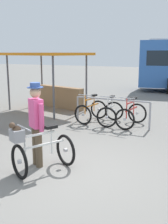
{
  "coord_description": "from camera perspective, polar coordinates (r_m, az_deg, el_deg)",
  "views": [
    {
      "loc": [
        2.62,
        -4.34,
        2.29
      ],
      "look_at": [
        -0.25,
        0.97,
        1.0
      ],
      "focal_mm": 44.33,
      "sensor_mm": 36.0,
      "label": 1
    }
  ],
  "objects": [
    {
      "name": "ground_plane",
      "position": [
        5.56,
        -2.55,
        -12.26
      ],
      "size": [
        80.0,
        80.0,
        0.0
      ],
      "primitive_type": "plane",
      "color": "slate"
    },
    {
      "name": "bike_rack_rail",
      "position": [
        8.83,
        5.75,
        1.24
      ],
      "size": [
        2.51,
        0.14,
        0.88
      ],
      "color": "#99999E",
      "rests_on": "ground"
    },
    {
      "name": "racked_bike_orange",
      "position": [
        9.35,
        1.49,
        0.22
      ],
      "size": [
        0.75,
        1.16,
        0.98
      ],
      "color": "black",
      "rests_on": "ground"
    },
    {
      "name": "racked_bike_white",
      "position": [
        9.08,
        5.5,
        -0.18
      ],
      "size": [
        0.83,
        1.19,
        0.97
      ],
      "color": "black",
      "rests_on": "ground"
    },
    {
      "name": "racked_bike_red",
      "position": [
        8.86,
        9.72,
        -0.61
      ],
      "size": [
        0.73,
        1.14,
        0.97
      ],
      "color": "black",
      "rests_on": "ground"
    },
    {
      "name": "featured_bicycle",
      "position": [
        5.4,
        -9.52,
        -7.61
      ],
      "size": [
        1.04,
        1.26,
        1.09
      ],
      "color": "black",
      "rests_on": "ground"
    },
    {
      "name": "person_with_featured_bike",
      "position": [
        5.65,
        -9.78,
        -1.86
      ],
      "size": [
        0.47,
        0.35,
        1.72
      ],
      "color": "brown",
      "rests_on": "ground"
    },
    {
      "name": "market_stall",
      "position": [
        11.38,
        -6.44,
        7.51
      ],
      "size": [
        3.49,
        2.86,
        2.3
      ],
      "color": "#4C4C51",
      "rests_on": "ground"
    }
  ]
}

